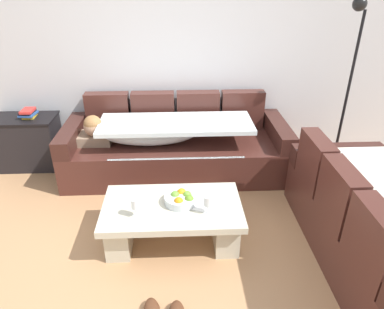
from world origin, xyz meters
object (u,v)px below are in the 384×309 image
(couch_along_wall, at_px, (172,147))
(fruit_bowl, at_px, (181,199))
(floor_lamp, at_px, (348,79))
(couch_near_window, at_px, (377,227))
(wine_glass_near_left, at_px, (135,205))
(book_stack_on_cabinet, at_px, (28,113))
(side_cabinet, at_px, (29,142))
(coffee_table, at_px, (173,218))
(open_magazine, at_px, (194,203))
(wine_glass_near_right, at_px, (208,202))

(couch_along_wall, height_order, fruit_bowl, couch_along_wall)
(floor_lamp, bearing_deg, couch_near_window, -100.57)
(wine_glass_near_left, bearing_deg, book_stack_on_cabinet, 130.84)
(side_cabinet, bearing_deg, couch_near_window, -27.63)
(coffee_table, height_order, side_cabinet, side_cabinet)
(couch_near_window, height_order, wine_glass_near_left, couch_near_window)
(open_magazine, xyz_separation_m, floor_lamp, (1.74, 1.20, 0.73))
(couch_near_window, height_order, side_cabinet, couch_near_window)
(couch_along_wall, bearing_deg, fruit_bowl, -86.20)
(couch_along_wall, bearing_deg, open_magazine, -80.84)
(couch_near_window, bearing_deg, wine_glass_near_left, 84.76)
(wine_glass_near_left, relative_size, wine_glass_near_right, 1.00)
(wine_glass_near_right, bearing_deg, open_magazine, 124.03)
(fruit_bowl, xyz_separation_m, wine_glass_near_right, (0.22, -0.16, 0.07))
(wine_glass_near_left, xyz_separation_m, book_stack_on_cabinet, (-1.38, 1.60, 0.20))
(fruit_bowl, xyz_separation_m, side_cabinet, (-1.82, 1.43, -0.10))
(coffee_table, relative_size, side_cabinet, 1.67)
(coffee_table, bearing_deg, floor_lamp, 32.28)
(coffee_table, relative_size, wine_glass_near_right, 7.23)
(coffee_table, xyz_separation_m, book_stack_on_cabinet, (-1.68, 1.46, 0.45))
(open_magazine, xyz_separation_m, side_cabinet, (-1.94, 1.44, -0.06))
(fruit_bowl, relative_size, floor_lamp, 0.14)
(wine_glass_near_left, xyz_separation_m, side_cabinet, (-1.45, 1.60, -0.17))
(coffee_table, height_order, wine_glass_near_left, wine_glass_near_left)
(fruit_bowl, height_order, wine_glass_near_right, wine_glass_near_right)
(couch_along_wall, height_order, coffee_table, couch_along_wall)
(couch_near_window, distance_m, book_stack_on_cabinet, 3.79)
(side_cabinet, relative_size, floor_lamp, 0.37)
(side_cabinet, bearing_deg, wine_glass_near_right, -37.87)
(coffee_table, height_order, wine_glass_near_right, wine_glass_near_right)
(coffee_table, distance_m, open_magazine, 0.24)
(wine_glass_near_right, height_order, side_cabinet, side_cabinet)
(fruit_bowl, height_order, book_stack_on_cabinet, book_stack_on_cabinet)
(couch_near_window, distance_m, floor_lamp, 1.75)
(coffee_table, relative_size, wine_glass_near_left, 7.23)
(open_magazine, distance_m, book_stack_on_cabinet, 2.38)
(book_stack_on_cabinet, distance_m, floor_lamp, 3.65)
(coffee_table, height_order, floor_lamp, floor_lamp)
(wine_glass_near_right, relative_size, side_cabinet, 0.23)
(wine_glass_near_left, xyz_separation_m, floor_lamp, (2.23, 1.36, 0.62))
(coffee_table, bearing_deg, couch_along_wall, 90.06)
(coffee_table, distance_m, side_cabinet, 2.28)
(wine_glass_near_right, bearing_deg, floor_lamp, 39.47)
(coffee_table, relative_size, open_magazine, 4.29)
(couch_along_wall, xyz_separation_m, wine_glass_near_right, (0.30, -1.36, 0.17))
(open_magazine, height_order, side_cabinet, side_cabinet)
(coffee_table, distance_m, fruit_bowl, 0.20)
(wine_glass_near_left, height_order, open_magazine, wine_glass_near_left)
(wine_glass_near_right, height_order, floor_lamp, floor_lamp)
(coffee_table, height_order, fruit_bowl, fruit_bowl)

